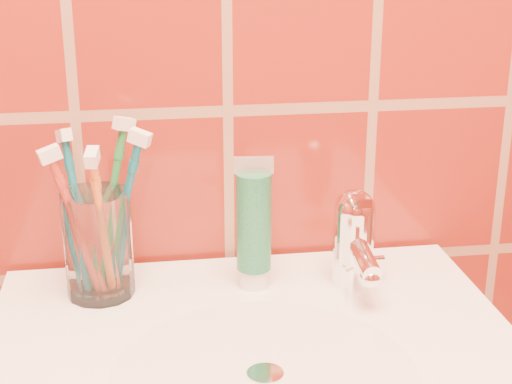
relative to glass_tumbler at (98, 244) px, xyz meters
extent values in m
cylinder|color=silver|center=(0.16, -0.20, -0.06)|extent=(0.30, 0.30, 0.00)
cylinder|color=white|center=(0.16, -0.20, -0.06)|extent=(0.04, 0.04, 0.00)
cylinder|color=white|center=(0.00, 0.00, 0.00)|extent=(0.09, 0.09, 0.13)
cylinder|color=white|center=(0.18, -0.01, -0.05)|extent=(0.03, 0.03, 0.02)
cylinder|color=#17633C|center=(0.18, -0.01, 0.02)|extent=(0.04, 0.04, 0.12)
cube|color=beige|center=(0.18, -0.01, 0.09)|extent=(0.05, 0.01, 0.02)
cylinder|color=white|center=(0.30, -0.02, -0.02)|extent=(0.05, 0.05, 0.09)
sphere|color=white|center=(0.30, -0.02, 0.03)|extent=(0.05, 0.05, 0.05)
cylinder|color=white|center=(0.30, -0.06, -0.01)|extent=(0.02, 0.09, 0.03)
cube|color=white|center=(0.30, -0.03, 0.05)|extent=(0.02, 0.06, 0.01)
camera|label=1|loc=(0.06, -0.84, 0.36)|focal=55.00mm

